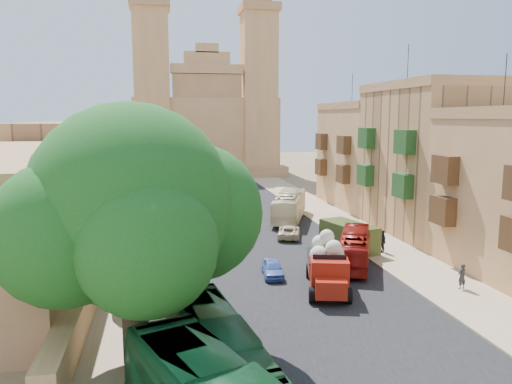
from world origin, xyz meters
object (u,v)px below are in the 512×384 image
object	(u,v)px
car_white_a	(238,233)
car_dkblue	(196,196)
bus_green_north	(217,355)
street_tree_a	(132,236)
church	(205,123)
car_white_b	(239,197)
car_blue_b	(211,183)
car_cream	(289,232)
olive_pickup	(349,237)
bus_red_east	(355,248)
street_tree_b	(140,206)
pedestrian_a	(462,277)
red_truck	(328,265)
bus_cream_east	(289,206)
ficus_tree	(134,212)
street_tree_c	(145,191)
street_tree_d	(148,173)
car_blue_a	(273,268)
pedestrian_c	(382,241)

from	to	relation	value
car_white_a	car_dkblue	size ratio (longest dim) A/B	0.79
bus_green_north	street_tree_a	bearing A→B (deg)	100.47
church	car_white_b	xyz separation A→B (m)	(1.30, -34.47, -8.85)
car_blue_b	car_cream	bearing A→B (deg)	-82.70
street_tree_a	olive_pickup	bearing A→B (deg)	25.87
bus_green_north	car_white_b	bearing A→B (deg)	71.76
church	street_tree_a	xyz separation A→B (m)	(-10.00, -66.61, -5.75)
bus_red_east	car_dkblue	distance (m)	31.06
car_blue_b	olive_pickup	bearing A→B (deg)	-77.88
car_dkblue	car_blue_b	xyz separation A→B (m)	(2.95, 11.84, 0.02)
street_tree_b	pedestrian_a	size ratio (longest dim) A/B	3.15
street_tree_b	car_dkblue	world-z (taller)	street_tree_b
bus_green_north	car_white_b	size ratio (longest dim) A/B	2.66
red_truck	pedestrian_a	xyz separation A→B (m)	(8.25, -1.50, -0.77)
olive_pickup	car_white_b	world-z (taller)	olive_pickup
bus_red_east	car_white_a	size ratio (longest dim) A/B	2.39
street_tree_b	bus_cream_east	size ratio (longest dim) A/B	0.48
ficus_tree	car_blue_b	bearing A→B (deg)	81.11
street_tree_b	car_white_b	size ratio (longest dim) A/B	1.30
bus_green_north	car_white_b	xyz separation A→B (m)	(7.57, 43.12, -0.78)
car_blue_b	pedestrian_a	bearing A→B (deg)	-76.26
street_tree_c	car_white_a	xyz separation A→B (m)	(8.14, -11.13, -2.33)
bus_red_east	street_tree_d	bearing A→B (deg)	-40.06
church	car_white_b	distance (m)	35.61
ficus_tree	car_dkblue	xyz separation A→B (m)	(5.41, 41.58, -6.01)
ficus_tree	red_truck	bearing A→B (deg)	33.16
street_tree_c	olive_pickup	world-z (taller)	street_tree_c
car_white_a	car_white_b	distance (m)	19.53
car_blue_a	street_tree_d	bearing A→B (deg)	110.93
car_blue_b	pedestrian_c	bearing A→B (deg)	-75.01
church	street_tree_c	bearing A→B (deg)	-103.21
pedestrian_c	olive_pickup	bearing A→B (deg)	-117.00
car_white_a	olive_pickup	bearing A→B (deg)	-10.86
olive_pickup	pedestrian_c	distance (m)	2.66
pedestrian_a	pedestrian_c	bearing A→B (deg)	-98.05
street_tree_b	street_tree_d	xyz separation A→B (m)	(0.00, 24.00, 0.07)
car_white_a	car_dkblue	xyz separation A→B (m)	(-2.13, 20.72, 0.07)
street_tree_d	car_dkblue	world-z (taller)	street_tree_d
street_tree_c	ficus_tree	bearing A→B (deg)	-88.93
car_blue_a	car_cream	distance (m)	10.96
street_tree_c	pedestrian_a	distance (m)	33.03
olive_pickup	bus_green_north	size ratio (longest dim) A/B	0.54
pedestrian_c	bus_green_north	bearing A→B (deg)	-37.74
bus_red_east	red_truck	bearing A→B (deg)	76.33
ficus_tree	red_truck	xyz separation A→B (m)	(11.11, 7.26, -5.09)
ficus_tree	car_white_b	distance (m)	41.97
ficus_tree	car_cream	world-z (taller)	ficus_tree
street_tree_d	bus_cream_east	bearing A→B (deg)	-46.95
street_tree_a	car_blue_a	size ratio (longest dim) A/B	1.72
street_tree_b	car_white_a	size ratio (longest dim) A/B	1.41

